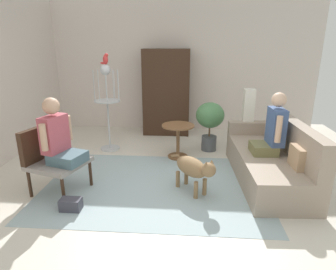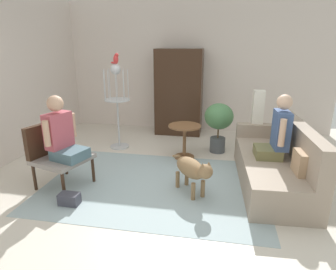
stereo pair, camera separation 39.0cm
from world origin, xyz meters
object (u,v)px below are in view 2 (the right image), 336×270
at_px(potted_plant, 219,121).
at_px(armchair, 55,150).
at_px(person_on_couch, 278,133).
at_px(armoire_cabinet, 179,92).
at_px(round_end_table, 185,137).
at_px(bird_cage_stand, 117,100).
at_px(column_lamp, 256,126).
at_px(handbag, 69,199).
at_px(couch, 276,164).
at_px(dog, 192,169).
at_px(person_on_armchair, 62,134).
at_px(parrot, 116,59).

bearing_deg(potted_plant, armchair, -142.22).
distance_m(person_on_couch, armoire_cabinet, 2.83).
xyz_separation_m(round_end_table, bird_cage_stand, (-1.32, 0.32, 0.54)).
relative_size(column_lamp, handbag, 4.76).
xyz_separation_m(couch, round_end_table, (-1.41, 0.75, 0.08)).
height_order(armchair, dog, armchair).
height_order(couch, handbag, couch).
relative_size(person_on_armchair, handbag, 3.40).
bearing_deg(round_end_table, potted_plant, 36.38).
xyz_separation_m(round_end_table, parrot, (-1.30, 0.32, 1.29)).
height_order(person_on_armchair, parrot, parrot).
bearing_deg(bird_cage_stand, armoire_cabinet, 49.56).
distance_m(person_on_couch, column_lamp, 1.03).
bearing_deg(potted_plant, handbag, -128.83).
height_order(parrot, handbag, parrot).
xyz_separation_m(parrot, column_lamp, (2.51, -0.10, -1.09)).
bearing_deg(column_lamp, bird_cage_stand, 177.78).
height_order(couch, column_lamp, column_lamp).
distance_m(potted_plant, armoire_cabinet, 1.43).
bearing_deg(person_on_couch, column_lamp, 99.04).
height_order(person_on_couch, round_end_table, person_on_couch).
relative_size(armchair, armoire_cabinet, 0.49).
height_order(bird_cage_stand, handbag, bird_cage_stand).
height_order(dog, handbag, dog).
relative_size(person_on_couch, dog, 1.25).
bearing_deg(handbag, potted_plant, 51.17).
xyz_separation_m(armchair, round_end_table, (1.66, 1.31, -0.13)).
relative_size(potted_plant, column_lamp, 0.76).
relative_size(round_end_table, armoire_cabinet, 0.33).
bearing_deg(potted_plant, person_on_couch, -56.29).
height_order(person_on_armchair, potted_plant, person_on_armchair).
bearing_deg(person_on_armchair, handbag, -58.64).
relative_size(couch, armoire_cabinet, 1.12).
xyz_separation_m(person_on_couch, bird_cage_stand, (-2.69, 1.10, 0.14)).
distance_m(armoire_cabinet, handbag, 3.52).
relative_size(couch, potted_plant, 2.25).
xyz_separation_m(dog, bird_cage_stand, (-1.58, 1.57, 0.57)).
bearing_deg(armchair, bird_cage_stand, 78.12).
height_order(parrot, armoire_cabinet, armoire_cabinet).
xyz_separation_m(person_on_armchair, dog, (1.76, 0.11, -0.42)).
height_order(person_on_couch, armoire_cabinet, armoire_cabinet).
bearing_deg(handbag, round_end_table, 55.91).
height_order(potted_plant, armoire_cabinet, armoire_cabinet).
xyz_separation_m(person_on_armchair, potted_plant, (2.07, 1.78, -0.18)).
distance_m(bird_cage_stand, armoire_cabinet, 1.54).
bearing_deg(parrot, dog, -45.16).
xyz_separation_m(dog, handbag, (-1.49, -0.56, -0.29)).
bearing_deg(dog, bird_cage_stand, 135.17).
bearing_deg(armchair, handbag, -49.10).
bearing_deg(armchair, potted_plant, 37.78).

